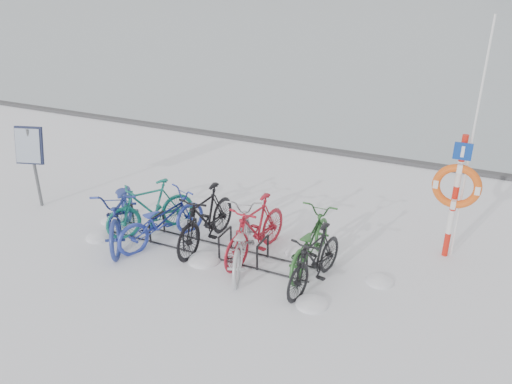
# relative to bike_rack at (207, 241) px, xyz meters

# --- Properties ---
(ground) EXTENTS (900.00, 900.00, 0.00)m
(ground) POSITION_rel_bike_rack_xyz_m (0.00, 0.00, -0.18)
(ground) COLOR white
(ground) RESTS_ON ground
(quay_edge) EXTENTS (400.00, 0.25, 0.10)m
(quay_edge) POSITION_rel_bike_rack_xyz_m (0.00, 5.90, -0.13)
(quay_edge) COLOR #3F3F42
(quay_edge) RESTS_ON ground
(bike_rack) EXTENTS (4.00, 0.48, 0.46)m
(bike_rack) POSITION_rel_bike_rack_xyz_m (0.00, 0.00, 0.00)
(bike_rack) COLOR black
(bike_rack) RESTS_ON ground
(info_board) EXTENTS (0.62, 0.38, 1.73)m
(info_board) POSITION_rel_bike_rack_xyz_m (-4.13, 0.07, 1.07)
(info_board) COLOR #595B5E
(info_board) RESTS_ON ground
(lifebuoy_station) EXTENTS (0.77, 0.22, 4.01)m
(lifebuoy_station) POSITION_rel_bike_rack_xyz_m (3.87, 1.54, 1.17)
(lifebuoy_station) COLOR red
(lifebuoy_station) RESTS_ON ground
(bike_0) EXTENTS (1.76, 2.28, 1.15)m
(bike_0) POSITION_rel_bike_rack_xyz_m (-1.65, -0.25, 0.39)
(bike_0) COLOR navy
(bike_0) RESTS_ON ground
(bike_1) EXTENTS (1.38, 1.72, 1.05)m
(bike_1) POSITION_rel_bike_rack_xyz_m (-1.31, 0.17, 0.34)
(bike_1) COLOR #16685C
(bike_1) RESTS_ON ground
(bike_2) EXTENTS (1.27, 1.94, 0.96)m
(bike_2) POSITION_rel_bike_rack_xyz_m (-0.89, -0.08, 0.30)
(bike_2) COLOR #2B3EAB
(bike_2) RESTS_ON ground
(bike_3) EXTENTS (0.58, 1.87, 1.12)m
(bike_3) POSITION_rel_bike_rack_xyz_m (-0.12, 0.18, 0.38)
(bike_3) COLOR black
(bike_3) RESTS_ON ground
(bike_4) EXTENTS (1.24, 1.97, 0.98)m
(bike_4) POSITION_rel_bike_rack_xyz_m (0.74, -0.16, 0.31)
(bike_4) COLOR #ABAFB4
(bike_4) RESTS_ON ground
(bike_5) EXTENTS (0.78, 1.88, 1.09)m
(bike_5) POSITION_rel_bike_rack_xyz_m (0.85, 0.20, 0.37)
(bike_5) COLOR maroon
(bike_5) RESTS_ON ground
(bike_6) EXTENTS (0.63, 1.80, 0.94)m
(bike_6) POSITION_rel_bike_rack_xyz_m (1.79, 0.34, 0.29)
(bike_6) COLOR #2C602B
(bike_6) RESTS_ON ground
(bike_7) EXTENTS (0.75, 1.71, 0.99)m
(bike_7) POSITION_rel_bike_rack_xyz_m (2.07, -0.19, 0.32)
(bike_7) COLOR black
(bike_7) RESTS_ON ground
(snow_drifts) EXTENTS (5.75, 1.99, 0.20)m
(snow_drifts) POSITION_rel_bike_rack_xyz_m (0.30, -0.04, -0.18)
(snow_drifts) COLOR white
(snow_drifts) RESTS_ON ground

